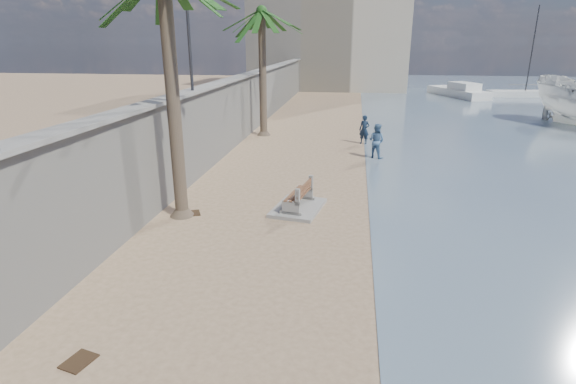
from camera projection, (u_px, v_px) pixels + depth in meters
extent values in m
cube|color=gray|center=(240.00, 109.00, 26.08)|extent=(0.45, 70.00, 3.50)
cube|color=gray|center=(239.00, 77.00, 25.50)|extent=(0.80, 70.00, 0.12)
cube|color=#B7AA93|center=(330.00, 28.00, 53.97)|extent=(18.00, 12.00, 14.00)
cube|color=gray|center=(298.00, 208.00, 15.39)|extent=(1.86, 2.43, 0.12)
cylinder|color=brown|center=(173.00, 104.00, 13.69)|extent=(0.42, 0.42, 7.34)
cylinder|color=brown|center=(263.00, 76.00, 26.47)|extent=(0.44, 0.44, 7.10)
cylinder|color=#2D2D33|center=(188.00, 24.00, 17.17)|extent=(0.12, 0.12, 5.00)
imported|color=#142338|center=(364.00, 128.00, 24.95)|extent=(0.78, 0.66, 1.84)
imported|color=#496E98|center=(377.00, 139.00, 21.92)|extent=(1.14, 1.07, 1.88)
cube|color=silver|center=(525.00, 94.00, 46.71)|extent=(7.49, 2.58, 0.70)
cylinder|color=#2D2D33|center=(532.00, 49.00, 45.30)|extent=(0.12, 0.12, 8.36)
cube|color=#382616|center=(79.00, 361.00, 8.08)|extent=(0.57, 0.65, 0.03)
cube|color=#382616|center=(190.00, 213.00, 15.00)|extent=(0.84, 0.77, 0.03)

